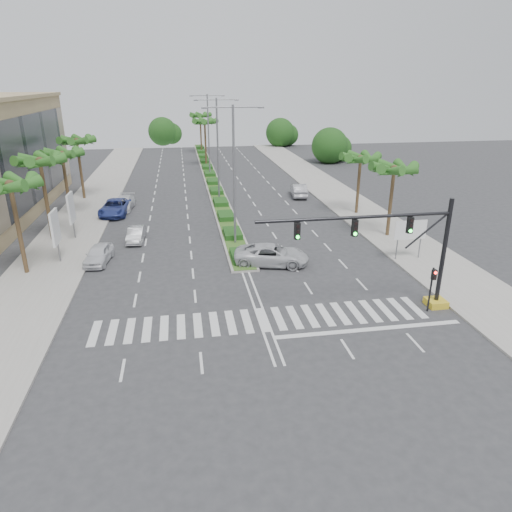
{
  "coord_description": "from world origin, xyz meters",
  "views": [
    {
      "loc": [
        -4.49,
        -24.44,
        13.78
      ],
      "look_at": [
        0.1,
        3.21,
        3.0
      ],
      "focal_mm": 32.0,
      "sensor_mm": 36.0,
      "label": 1
    }
  ],
  "objects_px": {
    "car_parked_c": "(115,207)",
    "car_crossing": "(272,255)",
    "car_parked_d": "(124,203)",
    "car_right": "(299,190)",
    "car_parked_a": "(99,254)",
    "car_parked_b": "(136,234)"
  },
  "relations": [
    {
      "from": "car_parked_c",
      "to": "car_crossing",
      "type": "relative_size",
      "value": 1.01
    },
    {
      "from": "car_parked_d",
      "to": "car_right",
      "type": "relative_size",
      "value": 1.01
    },
    {
      "from": "car_parked_a",
      "to": "car_parked_d",
      "type": "distance_m",
      "value": 16.67
    },
    {
      "from": "car_parked_a",
      "to": "car_right",
      "type": "relative_size",
      "value": 0.85
    },
    {
      "from": "car_parked_a",
      "to": "car_crossing",
      "type": "height_order",
      "value": "car_crossing"
    },
    {
      "from": "car_parked_d",
      "to": "car_parked_b",
      "type": "bearing_deg",
      "value": -73.43
    },
    {
      "from": "car_parked_b",
      "to": "car_parked_a",
      "type": "bearing_deg",
      "value": -113.41
    },
    {
      "from": "car_parked_d",
      "to": "car_right",
      "type": "height_order",
      "value": "car_right"
    },
    {
      "from": "car_parked_a",
      "to": "car_parked_d",
      "type": "relative_size",
      "value": 0.84
    },
    {
      "from": "car_parked_a",
      "to": "car_right",
      "type": "distance_m",
      "value": 29.05
    },
    {
      "from": "car_right",
      "to": "car_parked_b",
      "type": "bearing_deg",
      "value": 44.18
    },
    {
      "from": "car_crossing",
      "to": "car_right",
      "type": "height_order",
      "value": "car_crossing"
    },
    {
      "from": "car_parked_d",
      "to": "car_crossing",
      "type": "xyz_separation_m",
      "value": [
        13.39,
        -19.34,
        0.09
      ]
    },
    {
      "from": "car_parked_d",
      "to": "car_parked_c",
      "type": "bearing_deg",
      "value": -102.34
    },
    {
      "from": "car_parked_a",
      "to": "car_parked_d",
      "type": "xyz_separation_m",
      "value": [
        0.31,
        16.66,
        0.01
      ]
    },
    {
      "from": "car_parked_c",
      "to": "car_parked_d",
      "type": "bearing_deg",
      "value": 77.03
    },
    {
      "from": "car_parked_d",
      "to": "car_crossing",
      "type": "relative_size",
      "value": 0.85
    },
    {
      "from": "car_parked_c",
      "to": "car_parked_d",
      "type": "relative_size",
      "value": 1.18
    },
    {
      "from": "car_parked_a",
      "to": "car_parked_c",
      "type": "distance_m",
      "value": 14.49
    },
    {
      "from": "car_parked_c",
      "to": "car_crossing",
      "type": "distance_m",
      "value": 22.21
    },
    {
      "from": "car_parked_b",
      "to": "car_right",
      "type": "xyz_separation_m",
      "value": [
        19.05,
        14.41,
        0.17
      ]
    },
    {
      "from": "car_parked_a",
      "to": "car_crossing",
      "type": "xyz_separation_m",
      "value": [
        13.7,
        -2.67,
        0.1
      ]
    }
  ]
}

